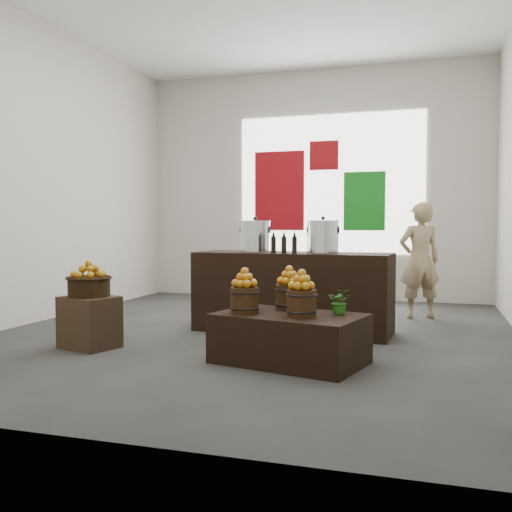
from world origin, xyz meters
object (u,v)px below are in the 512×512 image
(crate, at_px, (90,322))
(stock_pot_left, at_px, (255,237))
(display_table, at_px, (290,338))
(stock_pot_center, at_px, (323,238))
(wicker_basket, at_px, (89,287))
(shopper, at_px, (420,260))
(counter, at_px, (292,292))

(crate, bearing_deg, stock_pot_left, 48.70)
(display_table, relative_size, stock_pot_center, 3.67)
(wicker_basket, relative_size, shopper, 0.27)
(counter, xyz_separation_m, stock_pot_center, (0.37, -0.02, 0.66))
(crate, relative_size, stock_pot_center, 1.49)
(stock_pot_left, bearing_deg, crate, -131.30)
(wicker_basket, xyz_separation_m, display_table, (2.16, -0.03, -0.41))
(counter, bearing_deg, stock_pot_left, -180.00)
(wicker_basket, distance_m, shopper, 4.44)
(wicker_basket, relative_size, stock_pot_left, 1.19)
(crate, bearing_deg, stock_pot_center, 33.93)
(shopper, bearing_deg, wicker_basket, 19.58)
(wicker_basket, distance_m, stock_pot_left, 2.09)
(shopper, bearing_deg, display_table, 46.95)
(stock_pot_center, bearing_deg, wicker_basket, -146.07)
(display_table, distance_m, shopper, 3.28)
(wicker_basket, bearing_deg, counter, 39.45)
(stock_pot_left, bearing_deg, counter, -3.55)
(counter, distance_m, stock_pot_center, 0.76)
(display_table, relative_size, stock_pot_left, 3.67)
(crate, distance_m, shopper, 4.47)
(counter, bearing_deg, shopper, 50.05)
(crate, distance_m, display_table, 2.16)
(display_table, distance_m, counter, 1.58)
(wicker_basket, bearing_deg, crate, 0.00)
(wicker_basket, xyz_separation_m, shopper, (3.26, 3.01, 0.16))
(shopper, bearing_deg, crate, 19.58)
(counter, bearing_deg, display_table, -73.92)
(counter, xyz_separation_m, shopper, (1.44, 1.52, 0.32))
(stock_pot_left, height_order, shopper, shopper)
(counter, bearing_deg, stock_pot_center, -0.00)
(stock_pot_left, bearing_deg, display_table, -62.29)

